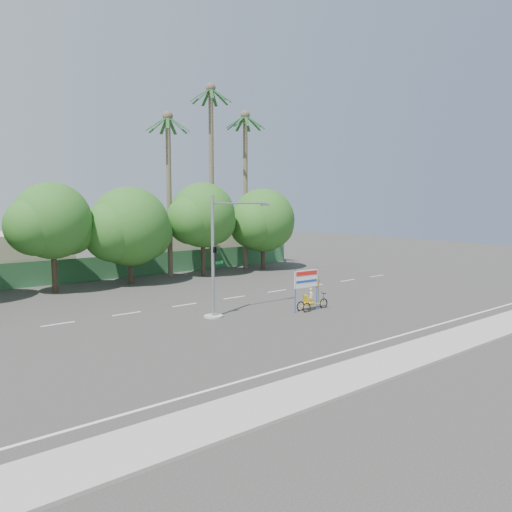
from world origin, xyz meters
TOP-DOWN VIEW (x-y plane):
  - ground at (0.00, 0.00)m, footprint 120.00×120.00m
  - sidewalk_near at (0.00, -7.50)m, footprint 50.00×2.40m
  - fence at (0.00, 21.50)m, footprint 38.00×0.08m
  - building_right at (8.00, 26.00)m, footprint 14.00×8.00m
  - tree_left at (-7.05, 18.00)m, footprint 6.66×5.60m
  - tree_center at (-1.05, 18.00)m, footprint 7.62×6.40m
  - tree_right at (5.95, 18.00)m, footprint 6.90×5.80m
  - tree_far_right at (12.95, 18.00)m, footprint 7.38×6.20m
  - palm_tall at (8.00, 19.50)m, footprint 3.73×3.79m
  - palm_mid at (12.00, 19.50)m, footprint 3.73×3.79m
  - palm_short at (3.50, 19.50)m, footprint 3.73×3.79m
  - traffic_signal at (-2.20, 3.98)m, footprint 4.72×1.10m
  - trike_billboard at (3.07, 1.75)m, footprint 2.71×0.65m

SIDE VIEW (x-z plane):
  - ground at x=0.00m, z-range 0.00..0.00m
  - sidewalk_near at x=0.00m, z-range 0.00..0.12m
  - fence at x=0.00m, z-range 0.00..2.00m
  - trike_billboard at x=3.07m, z-range -0.26..2.41m
  - building_right at x=8.00m, z-range 0.00..3.60m
  - traffic_signal at x=-2.20m, z-range -0.58..6.42m
  - tree_center at x=-1.05m, z-range 0.54..8.39m
  - tree_far_right at x=12.95m, z-range 0.68..8.61m
  - tree_left at x=-7.05m, z-range 1.02..9.09m
  - tree_right at x=5.95m, z-range 1.06..9.42m
  - palm_short at x=3.50m, z-range 1.64..16.09m
  - palm_mid at x=12.00m, z-range 1.67..17.12m
  - palm_tall at x=8.00m, z-range 1.74..19.19m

